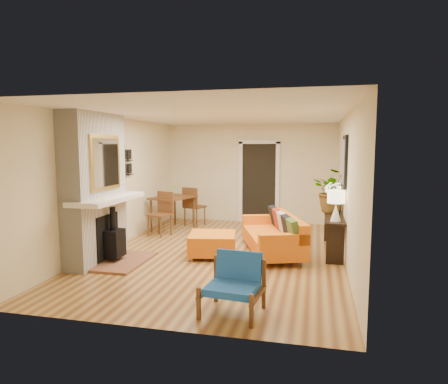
{
  "coord_description": "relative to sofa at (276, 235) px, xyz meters",
  "views": [
    {
      "loc": [
        1.72,
        -7.22,
        2.05
      ],
      "look_at": [
        0.0,
        0.2,
        1.15
      ],
      "focal_mm": 32.0,
      "sensor_mm": 36.0,
      "label": 1
    }
  ],
  "objects": [
    {
      "name": "console_table",
      "position": [
        1.07,
        0.33,
        0.23
      ],
      "size": [
        0.34,
        1.85,
        0.72
      ],
      "color": "black",
      "rests_on": "ground"
    },
    {
      "name": "blue_chair",
      "position": [
        -0.23,
        -2.81,
        0.04
      ],
      "size": [
        0.76,
        0.74,
        0.72
      ],
      "color": "brown",
      "rests_on": "ground"
    },
    {
      "name": "houseplant",
      "position": [
        1.06,
        0.61,
        0.81
      ],
      "size": [
        0.8,
        0.69,
        0.87
      ],
      "primitive_type": "imported",
      "rotation": [
        0.0,
        0.0,
        -0.02
      ],
      "color": "#1E5919",
      "rests_on": "console_table"
    },
    {
      "name": "room_shell",
      "position": [
        -0.4,
        2.38,
        0.89
      ],
      "size": [
        6.5,
        6.5,
        6.5
      ],
      "color": "#B88B47",
      "rests_on": "ground"
    },
    {
      "name": "lamp_near",
      "position": [
        1.07,
        -0.34,
        0.72
      ],
      "size": [
        0.3,
        0.3,
        0.54
      ],
      "color": "white",
      "rests_on": "console_table"
    },
    {
      "name": "fireplace",
      "position": [
        -3.01,
        -1.25,
        0.89
      ],
      "size": [
        1.09,
        1.68,
        2.6
      ],
      "color": "white",
      "rests_on": "ground"
    },
    {
      "name": "sofa",
      "position": [
        0.0,
        0.0,
        0.0
      ],
      "size": [
        1.46,
        2.17,
        0.79
      ],
      "color": "silver",
      "rests_on": "ground"
    },
    {
      "name": "lamp_far",
      "position": [
        1.07,
        1.0,
        0.72
      ],
      "size": [
        0.3,
        0.3,
        0.54
      ],
      "color": "white",
      "rests_on": "console_table"
    },
    {
      "name": "ottoman",
      "position": [
        -1.12,
        -0.49,
        -0.1
      ],
      "size": [
        0.97,
        0.97,
        0.42
      ],
      "color": "silver",
      "rests_on": "ground"
    },
    {
      "name": "dining_table",
      "position": [
        -2.58,
        1.55,
        0.3
      ],
      "size": [
        1.16,
        1.88,
        0.99
      ],
      "color": "brown",
      "rests_on": "ground"
    }
  ]
}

